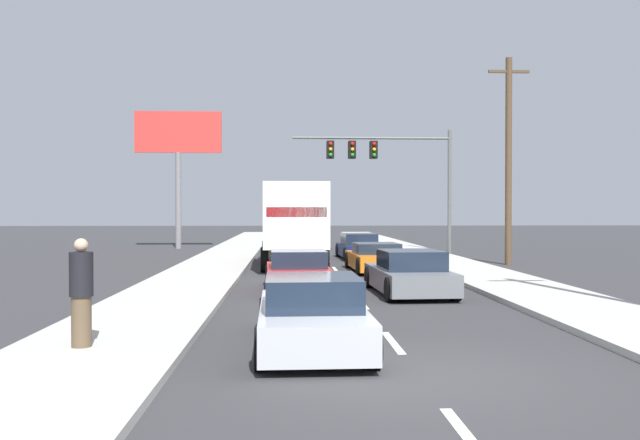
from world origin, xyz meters
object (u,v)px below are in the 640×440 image
Objects in this scene: car_red at (298,273)px; car_gray at (409,274)px; car_silver at (312,315)px; pedestrian_near_corner at (81,293)px; traffic_signal_mast at (378,158)px; car_orange at (376,258)px; car_navy at (359,247)px; box_truck at (293,220)px; utility_pole_mid at (509,158)px; roadside_billboard at (178,147)px.

car_red is 0.96× the size of car_gray.
pedestrian_near_corner is at bearing -173.77° from car_silver.
traffic_signal_mast reaches higher than car_gray.
car_silver is 1.01× the size of car_orange.
traffic_signal_mast is (1.48, 3.93, 4.67)m from car_navy.
car_navy is at bearing 89.82° from car_orange.
car_gray is at bearing -89.96° from car_orange.
box_truck reaches higher than car_silver.
car_red is at bearing -105.36° from traffic_signal_mast.
car_navy is (3.25, 4.73, -1.39)m from box_truck.
box_truck is at bearing 148.32° from car_orange.
box_truck is 16.39m from car_silver.
car_navy is (3.14, 12.88, 0.03)m from car_red.
box_truck is at bearing -174.62° from utility_pole_mid.
utility_pole_mid is at bearing 25.02° from car_orange.
car_navy is 6.73m from car_orange.
box_truck is at bearing 109.59° from car_gray.
car_navy is 13.81m from car_gray.
car_red is 6.90m from car_orange.
car_red is at bearing 90.82° from car_silver.
roadside_billboard is 4.81× the size of pedestrian_near_corner.
pedestrian_near_corner is (-8.27, -25.40, -4.22)m from traffic_signal_mast.
traffic_signal_mast reaches higher than box_truck.
utility_pole_mid is at bearing 5.38° from box_truck.
box_truck is at bearing 78.03° from pedestrian_near_corner.
traffic_signal_mast is 12.93m from roadside_billboard.
box_truck is 1.92× the size of car_red.
car_gray is (-0.02, -13.81, -0.01)m from car_navy.
utility_pole_mid is at bearing -32.11° from car_navy.
car_silver is at bearing 6.23° from pedestrian_near_corner.
pedestrian_near_corner reaches higher than car_red.
pedestrian_near_corner is (-12.93, -17.62, -3.61)m from utility_pole_mid.
utility_pole_mid is at bearing 61.97° from car_silver.
car_silver is (0.22, -16.32, -1.40)m from box_truck.
car_orange is 11.76m from traffic_signal_mast.
traffic_signal_mast is 1.03× the size of roadside_billboard.
car_red is 13.58m from utility_pole_mid.
utility_pole_mid is 5.09× the size of pedestrian_near_corner.
pedestrian_near_corner is (-6.79, -21.47, 0.46)m from car_navy.
box_truck is 0.94× the size of traffic_signal_mast.
box_truck is 1.85× the size of car_orange.
utility_pole_mid reaches higher than car_orange.
utility_pole_mid is (4.66, -7.79, -0.61)m from traffic_signal_mast.
traffic_signal_mast reaches higher than pedestrian_near_corner.
roadside_billboard is (-7.12, 22.13, 5.75)m from car_red.
car_orange is at bearing 78.16° from car_silver.
box_truck is 16.24m from roadside_billboard.
roadside_billboard is (-11.74, 5.32, 1.05)m from traffic_signal_mast.
pedestrian_near_corner is (3.47, -30.72, -5.27)m from roadside_billboard.
traffic_signal_mast is at bearing 82.00° from car_orange.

